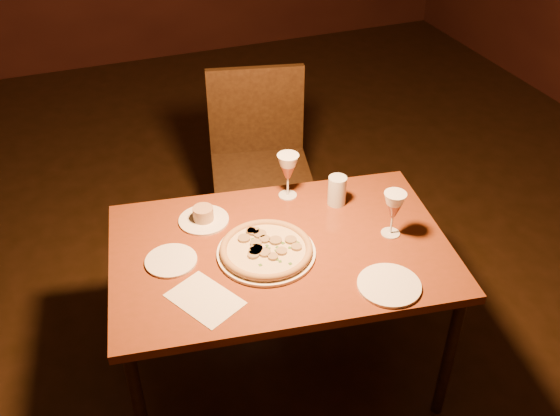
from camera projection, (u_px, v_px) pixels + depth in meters
name	position (u px, v px, depth m)	size (l,w,h in m)	color
floor	(255.00, 351.00, 2.80)	(7.00, 7.00, 0.00)	black
dining_table	(281.00, 259.00, 2.37)	(1.37, 0.99, 0.68)	brown
chair_far	(260.00, 160.00, 3.07)	(0.57, 0.57, 0.98)	black
pizza_plate	(266.00, 250.00, 2.29)	(0.37, 0.37, 0.04)	white
ramekin_saucer	(204.00, 217.00, 2.45)	(0.20, 0.20, 0.06)	white
wine_glass_far	(288.00, 176.00, 2.55)	(0.09, 0.09, 0.20)	#AA5F47
wine_glass_right	(393.00, 214.00, 2.35)	(0.09, 0.09, 0.19)	#AA5F47
water_tumbler	(337.00, 191.00, 2.53)	(0.08, 0.08, 0.13)	silver
side_plate_left	(171.00, 261.00, 2.26)	(0.19, 0.19, 0.01)	white
side_plate_near	(389.00, 285.00, 2.16)	(0.22, 0.22, 0.01)	white
menu_card	(205.00, 299.00, 2.11)	(0.17, 0.24, 0.00)	white
pendant_light	(281.00, 8.00, 1.80)	(0.12, 0.12, 0.12)	#ED8C42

